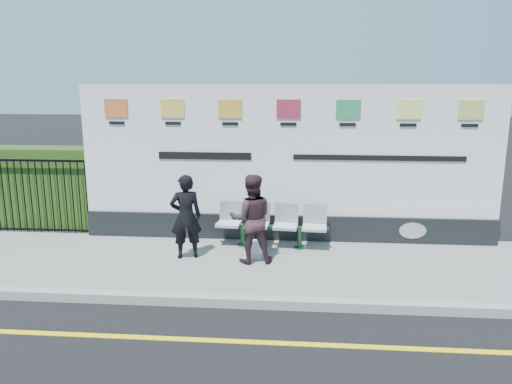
# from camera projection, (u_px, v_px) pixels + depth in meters

# --- Properties ---
(ground) EXTENTS (80.00, 80.00, 0.00)m
(ground) POSITION_uv_depth(u_px,v_px,m) (240.00, 342.00, 6.24)
(ground) COLOR black
(pavement) EXTENTS (14.00, 3.00, 0.12)m
(pavement) POSITION_uv_depth(u_px,v_px,m) (256.00, 265.00, 8.65)
(pavement) COLOR slate
(pavement) RESTS_ON ground
(kerb) EXTENTS (14.00, 0.18, 0.14)m
(kerb) POSITION_uv_depth(u_px,v_px,m) (248.00, 302.00, 7.19)
(kerb) COLOR gray
(kerb) RESTS_ON ground
(yellow_line) EXTENTS (14.00, 0.10, 0.01)m
(yellow_line) POSITION_uv_depth(u_px,v_px,m) (240.00, 342.00, 6.24)
(yellow_line) COLOR yellow
(yellow_line) RESTS_ON ground
(billboard) EXTENTS (8.00, 0.30, 3.00)m
(billboard) POSITION_uv_depth(u_px,v_px,m) (288.00, 174.00, 9.63)
(billboard) COLOR black
(billboard) RESTS_ON pavement
(hedge) EXTENTS (2.35, 0.70, 1.70)m
(hedge) POSITION_uv_depth(u_px,v_px,m) (48.00, 187.00, 10.57)
(hedge) COLOR #274615
(hedge) RESTS_ON pavement
(railing) EXTENTS (2.05, 0.06, 1.54)m
(railing) POSITION_uv_depth(u_px,v_px,m) (38.00, 196.00, 10.15)
(railing) COLOR black
(railing) RESTS_ON pavement
(bench) EXTENTS (2.09, 0.69, 0.44)m
(bench) POSITION_uv_depth(u_px,v_px,m) (271.00, 236.00, 9.37)
(bench) COLOR silver
(bench) RESTS_ON pavement
(woman_left) EXTENTS (0.63, 0.50, 1.50)m
(woman_left) POSITION_uv_depth(u_px,v_px,m) (186.00, 217.00, 8.70)
(woman_left) COLOR black
(woman_left) RESTS_ON pavement
(woman_right) EXTENTS (0.83, 0.69, 1.54)m
(woman_right) POSITION_uv_depth(u_px,v_px,m) (251.00, 219.00, 8.49)
(woman_right) COLOR #332126
(woman_right) RESTS_ON pavement
(handbag_brown) EXTENTS (0.32, 0.20, 0.23)m
(handbag_brown) POSITION_uv_depth(u_px,v_px,m) (257.00, 218.00, 9.34)
(handbag_brown) COLOR black
(handbag_brown) RESTS_ON bench
(carrier_bag_white) EXTENTS (0.30, 0.18, 0.30)m
(carrier_bag_white) POSITION_uv_depth(u_px,v_px,m) (253.00, 249.00, 8.84)
(carrier_bag_white) COLOR silver
(carrier_bag_white) RESTS_ON pavement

